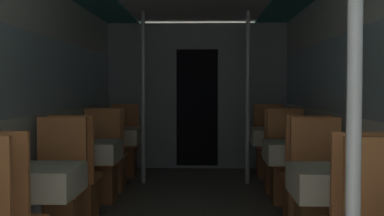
% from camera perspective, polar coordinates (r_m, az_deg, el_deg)
% --- Properties ---
extents(wall_left, '(0.05, 9.57, 2.24)m').
position_cam_1_polar(wall_left, '(4.93, -16.77, 1.00)').
color(wall_left, silver).
rests_on(wall_left, ground_plane).
extents(wall_right, '(0.05, 9.57, 2.24)m').
position_cam_1_polar(wall_right, '(4.84, 16.56, 0.98)').
color(wall_right, silver).
rests_on(wall_right, ground_plane).
extents(bulkhead_far, '(2.75, 0.09, 2.24)m').
position_cam_1_polar(bulkhead_far, '(8.28, 0.56, 1.26)').
color(bulkhead_far, gray).
rests_on(bulkhead_far, ground_plane).
extents(dining_table_left_1, '(0.60, 0.60, 0.72)m').
position_cam_1_polar(dining_table_left_1, '(3.84, -16.43, -7.83)').
color(dining_table_left_1, '#4C4C51').
rests_on(dining_table_left_1, ground_plane).
extents(chair_left_far_1, '(0.40, 0.40, 1.02)m').
position_cam_1_polar(chair_left_far_1, '(4.41, -14.16, -10.26)').
color(chair_left_far_1, '#9C5B31').
rests_on(chair_left_far_1, ground_plane).
extents(dining_table_left_2, '(0.60, 0.60, 0.72)m').
position_cam_1_polar(dining_table_left_2, '(5.44, -10.95, -4.82)').
color(dining_table_left_2, '#4C4C51').
rests_on(dining_table_left_2, ground_plane).
extents(chair_left_near_2, '(0.40, 0.40, 1.02)m').
position_cam_1_polar(chair_left_near_2, '(4.96, -12.31, -8.85)').
color(chair_left_near_2, '#9C5B31').
rests_on(chair_left_near_2, ground_plane).
extents(chair_left_far_2, '(0.40, 0.40, 1.02)m').
position_cam_1_polar(chair_left_far_2, '(6.01, -9.79, -6.88)').
color(chair_left_far_2, '#9C5B31').
rests_on(chair_left_far_2, ground_plane).
extents(dining_table_left_3, '(0.60, 0.60, 0.72)m').
position_cam_1_polar(dining_table_left_3, '(7.07, -8.00, -3.17)').
color(dining_table_left_3, '#4C4C51').
rests_on(dining_table_left_3, ground_plane).
extents(chair_left_near_3, '(0.40, 0.40, 1.02)m').
position_cam_1_polar(chair_left_near_3, '(6.57, -8.78, -6.09)').
color(chair_left_near_3, '#9C5B31').
rests_on(chair_left_near_3, ground_plane).
extents(chair_left_far_3, '(0.40, 0.40, 1.02)m').
position_cam_1_polar(chair_left_far_3, '(7.64, -7.30, -4.91)').
color(chair_left_far_3, '#9C5B31').
rests_on(chair_left_far_3, ground_plane).
extents(support_pole_left_3, '(0.05, 0.05, 2.24)m').
position_cam_1_polar(support_pole_left_3, '(6.99, -5.23, 1.11)').
color(support_pole_left_3, silver).
rests_on(support_pole_left_3, ground_plane).
extents(support_pole_right_0, '(0.05, 0.05, 2.24)m').
position_cam_1_polar(support_pole_right_0, '(2.00, 16.89, -1.85)').
color(support_pole_right_0, silver).
rests_on(support_pole_right_0, ground_plane).
extents(dining_table_right_1, '(0.60, 0.60, 0.72)m').
position_cam_1_polar(dining_table_right_1, '(3.76, 15.15, -8.04)').
color(dining_table_right_1, '#4C4C51').
rests_on(dining_table_right_1, ground_plane).
extents(chair_right_far_1, '(0.40, 0.40, 1.02)m').
position_cam_1_polar(chair_right_far_1, '(4.34, 13.40, -10.47)').
color(chair_right_far_1, '#9C5B31').
rests_on(chair_right_far_1, ground_plane).
extents(dining_table_right_2, '(0.60, 0.60, 0.72)m').
position_cam_1_polar(dining_table_right_2, '(5.38, 10.97, -4.90)').
color(dining_table_right_2, '#4C4C51').
rests_on(dining_table_right_2, ground_plane).
extents(chair_right_near_2, '(0.40, 0.40, 1.02)m').
position_cam_1_polar(chair_right_near_2, '(4.90, 12.00, -8.99)').
color(chair_right_near_2, '#9C5B31').
rests_on(chair_right_near_2, ground_plane).
extents(chair_right_far_2, '(0.40, 0.40, 1.02)m').
position_cam_1_polar(chair_right_far_2, '(5.96, 10.09, -6.96)').
color(chair_right_far_2, '#9C5B31').
rests_on(chair_right_far_2, ground_plane).
extents(dining_table_right_3, '(0.60, 0.60, 0.72)m').
position_cam_1_polar(dining_table_right_3, '(7.03, 8.76, -3.21)').
color(dining_table_right_3, '#4C4C51').
rests_on(dining_table_right_3, ground_plane).
extents(chair_right_near_3, '(0.40, 0.40, 1.02)m').
position_cam_1_polar(chair_right_near_3, '(6.53, 9.34, -6.15)').
color(chair_right_near_3, '#9C5B31').
rests_on(chair_right_near_3, ground_plane).
extents(chair_right_far_3, '(0.40, 0.40, 1.02)m').
position_cam_1_polar(chair_right_far_3, '(7.60, 8.23, -4.95)').
color(chair_right_far_3, '#9C5B31').
rests_on(chair_right_far_3, ground_plane).
extents(support_pole_right_3, '(0.05, 0.05, 2.24)m').
position_cam_1_polar(support_pole_right_3, '(6.96, 5.96, 1.10)').
color(support_pole_right_3, silver).
rests_on(support_pole_right_3, ground_plane).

